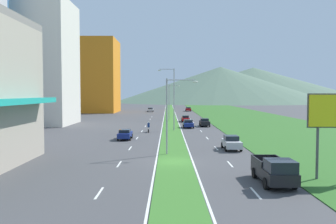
{
  "coord_description": "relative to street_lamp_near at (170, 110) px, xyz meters",
  "views": [
    {
      "loc": [
        -0.61,
        -33.37,
        6.49
      ],
      "look_at": [
        -0.42,
        40.92,
        2.62
      ],
      "focal_mm": 38.12,
      "sensor_mm": 36.0,
      "label": 1
    }
  ],
  "objects": [
    {
      "name": "lane_dash_right_1",
      "position": [
        5.41,
        -14.71,
        -4.75
      ],
      "size": [
        0.16,
        2.8,
        0.01
      ],
      "primitive_type": "cube",
      "color": "silver",
      "rests_on": "ground_plane"
    },
    {
      "name": "hill_far_center",
      "position": [
        39.82,
        235.25,
        8.67
      ],
      "size": [
        161.24,
        161.24,
        26.85
      ],
      "primitive_type": "cone",
      "color": "#516B56",
      "rests_on": "ground_plane"
    },
    {
      "name": "grass_verge_right",
      "position": [
        20.91,
        55.77,
        -4.72
      ],
      "size": [
        24.0,
        240.0,
        0.06
      ],
      "primitive_type": "cube",
      "color": "#2D6023",
      "rests_on": "ground_plane"
    },
    {
      "name": "car_1",
      "position": [
        3.54,
        29.63,
        -3.99
      ],
      "size": [
        1.98,
        4.15,
        1.51
      ],
      "rotation": [
        0.0,
        0.0,
        -1.57
      ],
      "color": "navy",
      "rests_on": "ground_plane"
    },
    {
      "name": "lane_dash_right_2",
      "position": [
        5.41,
        -5.18,
        -4.75
      ],
      "size": [
        0.16,
        2.8,
        0.01
      ],
      "primitive_type": "cube",
      "color": "silver",
      "rests_on": "ground_plane"
    },
    {
      "name": "car_2",
      "position": [
        6.93,
        32.67,
        -3.95
      ],
      "size": [
        1.92,
        4.33,
        1.57
      ],
      "rotation": [
        0.0,
        0.0,
        -1.57
      ],
      "color": "black",
      "rests_on": "ground_plane"
    },
    {
      "name": "ground_plane",
      "position": [
        0.31,
        -4.23,
        -4.75
      ],
      "size": [
        600.0,
        600.0,
        0.0
      ],
      "primitive_type": "plane",
      "color": "#424244"
    },
    {
      "name": "street_lamp_mid",
      "position": [
        0.48,
        24.52,
        1.39
      ],
      "size": [
        2.91,
        0.4,
        10.85
      ],
      "color": "#99999E",
      "rests_on": "ground_plane"
    },
    {
      "name": "car_5",
      "position": [
        7.04,
        3.38,
        -3.94
      ],
      "size": [
        1.93,
        4.28,
        1.61
      ],
      "rotation": [
        0.0,
        0.0,
        -1.57
      ],
      "color": "#B2B2B7",
      "rests_on": "ground_plane"
    },
    {
      "name": "lane_dash_right_9",
      "position": [
        5.41,
        61.48,
        -4.75
      ],
      "size": [
        0.16,
        2.8,
        0.01
      ],
      "primitive_type": "cube",
      "color": "silver",
      "rests_on": "ground_plane"
    },
    {
      "name": "edge_line_median_left",
      "position": [
        -1.44,
        55.77,
        -4.75
      ],
      "size": [
        0.16,
        240.0,
        0.01
      ],
      "primitive_type": "cube",
      "color": "silver",
      "rests_on": "ground_plane"
    },
    {
      "name": "lane_dash_right_7",
      "position": [
        5.41,
        42.43,
        -4.75
      ],
      "size": [
        0.16,
        2.8,
        0.01
      ],
      "primitive_type": "cube",
      "color": "silver",
      "rests_on": "ground_plane"
    },
    {
      "name": "car_3",
      "position": [
        -6.54,
        88.51,
        -3.99
      ],
      "size": [
        2.03,
        4.2,
        1.49
      ],
      "rotation": [
        0.0,
        0.0,
        1.57
      ],
      "color": "#B2B2B7",
      "rests_on": "ground_plane"
    },
    {
      "name": "lane_dash_left_5",
      "position": [
        -4.79,
        23.39,
        -4.75
      ],
      "size": [
        0.16,
        2.8,
        0.01
      ],
      "primitive_type": "cube",
      "color": "silver",
      "rests_on": "ground_plane"
    },
    {
      "name": "lane_dash_left_1",
      "position": [
        -4.79,
        -14.71,
        -4.75
      ],
      "size": [
        0.16,
        2.8,
        0.01
      ],
      "primitive_type": "cube",
      "color": "silver",
      "rests_on": "ground_plane"
    },
    {
      "name": "hill_far_left",
      "position": [
        -111.36,
        224.37,
        14.93
      ],
      "size": [
        128.84,
        128.84,
        39.37
      ],
      "primitive_type": "cone",
      "color": "#516B56",
      "rests_on": "ground_plane"
    },
    {
      "name": "motorcycle_rider",
      "position": [
        -3.56,
        21.77,
        -4.01
      ],
      "size": [
        0.36,
        2.0,
        1.8
      ],
      "rotation": [
        0.0,
        0.0,
        1.57
      ],
      "color": "black",
      "rests_on": "ground_plane"
    },
    {
      "name": "lane_dash_left_4",
      "position": [
        -4.79,
        13.86,
        -4.75
      ],
      "size": [
        0.16,
        2.8,
        0.01
      ],
      "primitive_type": "cube",
      "color": "silver",
      "rests_on": "ground_plane"
    },
    {
      "name": "edge_line_median_right",
      "position": [
        2.06,
        55.77,
        -4.75
      ],
      "size": [
        0.16,
        240.0,
        0.01
      ],
      "primitive_type": "cube",
      "color": "silver",
      "rests_on": "ground_plane"
    },
    {
      "name": "lane_dash_left_3",
      "position": [
        -4.79,
        4.34,
        -4.75
      ],
      "size": [
        0.16,
        2.8,
        0.01
      ],
      "primitive_type": "cube",
      "color": "silver",
      "rests_on": "ground_plane"
    },
    {
      "name": "car_0",
      "position": [
        3.71,
        44.07,
        -4.02
      ],
      "size": [
        1.86,
        4.64,
        1.44
      ],
      "rotation": [
        0.0,
        0.0,
        -1.57
      ],
      "color": "maroon",
      "rests_on": "ground_plane"
    },
    {
      "name": "lane_dash_right_5",
      "position": [
        5.41,
        23.39,
        -4.75
      ],
      "size": [
        0.16,
        2.8,
        0.01
      ],
      "primitive_type": "cube",
      "color": "silver",
      "rests_on": "ground_plane"
    },
    {
      "name": "lane_dash_right_4",
      "position": [
        5.41,
        13.86,
        -4.75
      ],
      "size": [
        0.16,
        2.8,
        0.01
      ],
      "primitive_type": "cube",
      "color": "silver",
      "rests_on": "ground_plane"
    },
    {
      "name": "midrise_colored",
      "position": [
        -26.69,
        86.28,
        7.74
      ],
      "size": [
        17.52,
        17.52,
        24.98
      ],
      "primitive_type": "cube",
      "color": "orange",
      "rests_on": "ground_plane"
    },
    {
      "name": "car_6",
      "position": [
        7.13,
        92.81,
        -3.99
      ],
      "size": [
        2.03,
        4.44,
        1.47
      ],
      "rotation": [
        0.0,
        0.0,
        -1.57
      ],
      "color": "maroon",
      "rests_on": "ground_plane"
    },
    {
      "name": "pickup_truck_0",
      "position": [
        7.29,
        -12.51,
        -3.77
      ],
      "size": [
        2.18,
        5.4,
        2.0
      ],
      "rotation": [
        0.0,
        0.0,
        -1.57
      ],
      "color": "black",
      "rests_on": "ground_plane"
    },
    {
      "name": "lane_dash_right_6",
      "position": [
        5.41,
        32.91,
        -4.75
      ],
      "size": [
        0.16,
        2.8,
        0.01
      ],
      "primitive_type": "cube",
      "color": "silver",
      "rests_on": "ground_plane"
    },
    {
      "name": "lane_dash_left_2",
      "position": [
        -4.79,
        -5.18,
        -4.75
      ],
      "size": [
        0.16,
        2.8,
        0.01
      ],
      "primitive_type": "cube",
      "color": "silver",
      "rests_on": "ground_plane"
    },
    {
      "name": "grass_median",
      "position": [
        0.31,
        55.77,
        -4.72
      ],
      "size": [
        3.2,
        240.0,
        0.06
      ],
      "primitive_type": "cube",
      "color": "#387028",
      "rests_on": "ground_plane"
    },
    {
      "name": "lane_dash_left_7",
      "position": [
        -4.79,
        42.43,
        -4.75
      ],
      "size": [
        0.16,
        2.8,
        0.01
      ],
      "primitive_type": "cube",
      "color": "silver",
      "rests_on": "ground_plane"
    },
    {
      "name": "lane_dash_left_6",
      "position": [
        -4.79,
        32.91,
        -4.75
      ],
      "size": [
        0.16,
        2.8,
        0.01
      ],
      "primitive_type": "cube",
      "color": "silver",
      "rests_on": "ground_plane"
    },
    {
      "name": "lane_dash_right_8",
      "position": [
        5.41,
        51.95,
        -4.75
      ],
      "size": [
        0.16,
        2.8,
        0.01
      ],
      "primitive_type": "cube",
      "color": "silver",
      "rests_on": "ground_plane"
    },
    {
      "name": "car_4",
      "position": [
        -6.38,
        12.47,
        -4.01
      ],
      "size": [
        1.88,
        4.12,
        1.43
      ],
      "rotation": [
        0.0,
        0.0,
        1.57
      ],
      "color": "navy",
      "rests_on": "ground_plane"
    },
    {
      "name": "lane_dash_left_9",
      "position": [
        -4.79,
        61.48,
        -4.75
      ],
      "size": [
        0.16,
        2.8,
        0.01
      ],
      "primitive_type": "cube",
      "color": "silver",
      "rests_on": "ground_plane"
    },
    {
      "name": "lane_dash_right_3",
      "position": [
        5.41,
        4.34,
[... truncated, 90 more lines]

